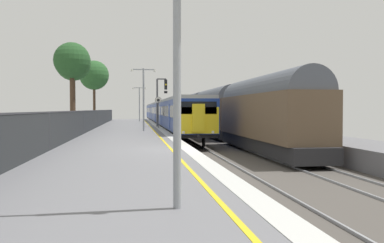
{
  "coord_description": "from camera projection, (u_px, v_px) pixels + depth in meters",
  "views": [
    {
      "loc": [
        -1.93,
        -17.88,
        1.74
      ],
      "look_at": [
        1.89,
        9.48,
        0.91
      ],
      "focal_mm": 38.83,
      "sensor_mm": 36.0,
      "label": 1
    }
  ],
  "objects": [
    {
      "name": "background_tree_left",
      "position": [
        72.0,
        62.0,
        34.54
      ],
      "size": [
        3.01,
        3.01,
        7.3
      ],
      "color": "#473323",
      "rests_on": "ground"
    },
    {
      "name": "ground",
      "position": [
        238.0,
        162.0,
        18.41
      ],
      "size": [
        17.4,
        110.0,
        1.21
      ],
      "color": "slate"
    },
    {
      "name": "background_tree_centre",
      "position": [
        95.0,
        76.0,
        52.24
      ],
      "size": [
        3.7,
        3.7,
        7.86
      ],
      "color": "#473323",
      "rests_on": "ground"
    },
    {
      "name": "platform_lamp_mid",
      "position": [
        144.0,
        93.0,
        32.8
      ],
      "size": [
        2.0,
        0.2,
        4.97
      ],
      "color": "#93999E",
      "rests_on": "ground"
    },
    {
      "name": "freight_train_adjacent_track",
      "position": [
        216.0,
        111.0,
        41.04
      ],
      "size": [
        2.6,
        46.33,
        4.73
      ],
      "color": "#232326",
      "rests_on": "ground"
    },
    {
      "name": "signal_gantry",
      "position": [
        160.0,
        96.0,
        41.23
      ],
      "size": [
        1.1,
        0.24,
        4.79
      ],
      "color": "#47474C",
      "rests_on": "ground"
    },
    {
      "name": "commuter_train_at_platform",
      "position": [
        164.0,
        112.0,
        57.31
      ],
      "size": [
        2.83,
        63.15,
        3.81
      ],
      "color": "navy",
      "rests_on": "ground"
    },
    {
      "name": "platform_back_fence",
      "position": [
        49.0,
        130.0,
        17.24
      ],
      "size": [
        0.07,
        99.0,
        1.64
      ],
      "color": "#282B2D",
      "rests_on": "ground"
    },
    {
      "name": "platform_lamp_far",
      "position": [
        139.0,
        101.0,
        58.43
      ],
      "size": [
        2.0,
        0.2,
        4.84
      ],
      "color": "#93999E",
      "rests_on": "ground"
    },
    {
      "name": "speed_limit_sign",
      "position": [
        158.0,
        108.0,
        37.75
      ],
      "size": [
        0.59,
        0.08,
        2.86
      ],
      "color": "#59595B",
      "rests_on": "ground"
    },
    {
      "name": "platform_lamp_near",
      "position": [
        177.0,
        27.0,
        7.17
      ],
      "size": [
        2.0,
        0.2,
        5.32
      ],
      "color": "#93999E",
      "rests_on": "ground"
    },
    {
      "name": "background_tree_right",
      "position": [
        74.0,
        65.0,
        42.67
      ],
      "size": [
        3.62,
        3.62,
        8.27
      ],
      "color": "#473323",
      "rests_on": "ground"
    }
  ]
}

